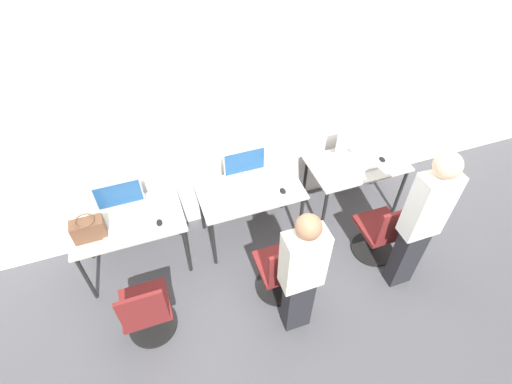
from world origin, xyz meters
The scene contains 20 objects.
ground_plane centered at (0.00, 0.00, 0.00)m, with size 20.00×20.00×0.00m, color #4C4C51.
wall_back centered at (0.00, 0.76, 1.40)m, with size 12.00×0.05×2.80m.
desk_left centered at (-1.30, 0.32, 0.65)m, with size 1.11×0.63×0.74m.
monitor_left centered at (-1.30, 0.44, 0.97)m, with size 0.45×0.15×0.40m.
keyboard_left centered at (-1.30, 0.16, 0.75)m, with size 0.46×0.17×0.02m.
mouse_left centered at (-0.99, 0.17, 0.76)m, with size 0.06×0.09×0.03m.
office_chair_left centered at (-1.29, -0.52, 0.36)m, with size 0.48×0.48×0.88m.
desk_center centered at (0.00, 0.32, 0.65)m, with size 1.11×0.63×0.74m.
monitor_center centered at (0.00, 0.49, 0.97)m, with size 0.45×0.15×0.40m.
keyboard_center centered at (0.00, 0.18, 0.75)m, with size 0.46×0.17×0.02m.
mouse_center centered at (0.32, 0.17, 0.76)m, with size 0.06×0.09×0.03m.
office_chair_center centered at (0.04, -0.52, 0.36)m, with size 0.48×0.48×0.88m.
person_center centered at (0.06, -0.89, 0.87)m, with size 0.36×0.21×1.59m.
desk_right centered at (1.30, 0.32, 0.65)m, with size 1.11×0.63×0.74m.
monitor_right centered at (1.30, 0.47, 0.97)m, with size 0.45×0.15×0.40m.
keyboard_right centered at (1.30, 0.24, 0.75)m, with size 0.46×0.17×0.02m.
mouse_right centered at (1.58, 0.26, 0.76)m, with size 0.06×0.09×0.03m.
office_chair_right centered at (1.25, -0.43, 0.36)m, with size 0.48×0.48×0.88m.
person_right centered at (1.29, -0.80, 0.98)m, with size 0.36×0.23×1.77m.
handbag centered at (-1.63, 0.22, 0.86)m, with size 0.30×0.18×0.25m.
Camera 1 is at (-0.93, -2.51, 3.78)m, focal length 28.00 mm.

